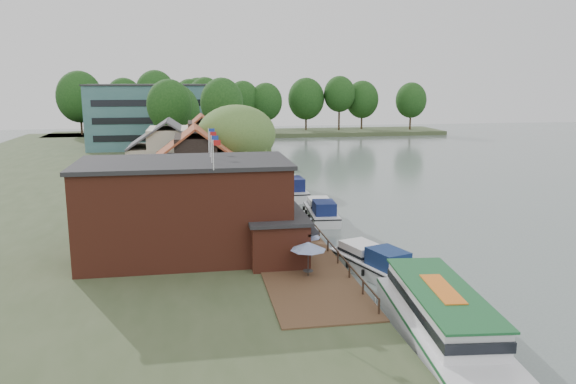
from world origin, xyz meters
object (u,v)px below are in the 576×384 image
cottage_c (202,147)px  umbrella_1 (307,246)px  hotel_block (156,116)px  umbrella_0 (308,259)px  umbrella_2 (294,233)px  swan (374,306)px  willow (237,152)px  cottage_b (169,157)px  cruiser_0 (373,258)px  tour_boat (445,321)px  cruiser_2 (289,186)px  cottage_a (196,169)px  umbrella_6 (280,201)px  umbrella_3 (298,227)px  umbrella_5 (281,210)px  pub (212,208)px  cruiser_1 (321,209)px  umbrella_4 (284,217)px

cottage_c → umbrella_1: bearing=-80.0°
hotel_block → umbrella_0: bearing=-79.7°
umbrella_2 → swan: (3.25, -10.00, -2.07)m
cottage_c → umbrella_0: 40.78m
willow → umbrella_1: (3.09, -23.29, -3.93)m
cottage_b → cruiser_0: (15.49, -28.44, -4.12)m
tour_boat → cruiser_0: bearing=95.6°
cruiser_2 → umbrella_0: bearing=-99.0°
cottage_a → cottage_c: 19.03m
cottage_a → tour_boat: size_ratio=0.59×
umbrella_6 → cottage_b: bearing=131.4°
cottage_a → umbrella_3: cottage_a is taller
umbrella_5 → tour_boat: (4.92, -23.89, -0.69)m
cruiser_2 → umbrella_3: bearing=-99.5°
willow → cruiser_0: 25.28m
cottage_a → cottage_c: same height
cottage_a → willow: 6.80m
umbrella_1 → cruiser_0: 5.04m
cottage_a → umbrella_1: bearing=-67.5°
cottage_a → cruiser_0: bearing=-55.9°
pub → umbrella_3: pub is taller
umbrella_0 → cruiser_2: size_ratio=0.22×
umbrella_2 → tour_boat: (5.19, -15.79, -0.69)m
umbrella_6 → swan: bearing=-83.9°
umbrella_3 → umbrella_0: bearing=-96.2°
umbrella_0 → tour_boat: umbrella_0 is taller
pub → cruiser_0: 12.50m
cottage_b → cottage_c: bearing=66.0°
hotel_block → umbrella_1: hotel_block is taller
cruiser_2 → hotel_block: bearing=110.3°
cottage_b → cruiser_1: bearing=-37.5°
cottage_a → cruiser_0: size_ratio=0.91×
cottage_c → cruiser_0: 39.38m
pub → umbrella_4: (6.32, 5.43, -2.36)m
hotel_block → umbrella_6: (15.12, -58.62, -4.86)m
cottage_a → cruiser_2: cottage_a is taller
hotel_block → cottage_a: hotel_block is taller
cruiser_2 → tour_boat: (1.22, -40.79, 0.26)m
willow → umbrella_3: willow is taller
cruiser_0 → cruiser_1: 16.57m
willow → umbrella_2: willow is taller
cottage_c → pub: bearing=-90.0°
cottage_c → umbrella_3: 32.86m
umbrella_4 → cruiser_2: bearing=78.8°
cruiser_0 → tour_boat: size_ratio=0.64×
swan → cruiser_0: bearing=72.7°
pub → cruiser_2: 27.38m
cottage_b → umbrella_3: bearing=-64.5°
umbrella_0 → cruiser_0: 6.22m
umbrella_1 → umbrella_0: bearing=-100.5°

